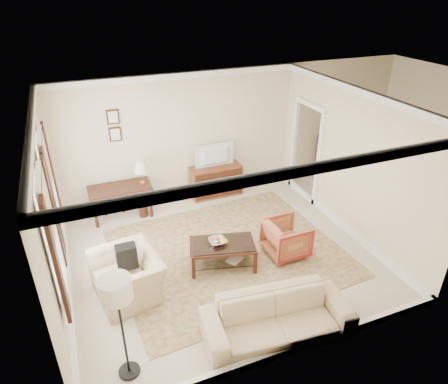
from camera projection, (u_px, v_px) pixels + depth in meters
room_shell at (219, 130)px, 6.39m from camera, size 5.51×5.01×2.91m
annex_bedroom at (373, 175)px, 9.81m from camera, size 3.00×2.70×2.90m
window_front at (52, 237)px, 5.37m from camera, size 0.12×1.56×1.80m
window_rear at (50, 186)px, 6.68m from camera, size 0.12×1.56×1.80m
doorway at (306, 153)px, 9.17m from camera, size 0.10×1.12×2.25m
rug at (228, 252)px, 7.61m from camera, size 4.28×3.73×0.01m
writing_desk at (120, 192)px, 8.48m from camera, size 1.31×0.66×0.72m
desk_chair at (111, 189)px, 8.75m from camera, size 0.50×0.50×1.05m
desk_lamp at (141, 173)px, 8.47m from camera, size 0.32×0.32×0.50m
framed_prints at (114, 125)px, 8.21m from camera, size 0.25×0.04×0.68m
sideboard at (216, 181)px, 9.47m from camera, size 1.20×0.46×0.74m
tv at (216, 149)px, 9.07m from camera, size 0.89×0.51×0.12m
coffee_table at (222, 248)px, 7.10m from camera, size 1.27×0.93×0.48m
fruit_bowl at (217, 241)px, 7.02m from camera, size 0.42×0.42×0.10m
book_a at (209, 254)px, 7.27m from camera, size 0.28×0.07×0.38m
book_b at (230, 257)px, 7.19m from camera, size 0.17×0.25×0.38m
striped_armchair at (286, 237)px, 7.41m from camera, size 0.71×0.75×0.76m
club_armchair at (127, 270)px, 6.39m from camera, size 0.91×1.24×0.99m
backpack at (126, 255)px, 6.32m from camera, size 0.31×0.37×0.40m
sofa at (278, 312)px, 5.68m from camera, size 2.20×0.85×0.84m
floor_lamp at (117, 296)px, 4.67m from camera, size 0.39×0.39×1.59m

